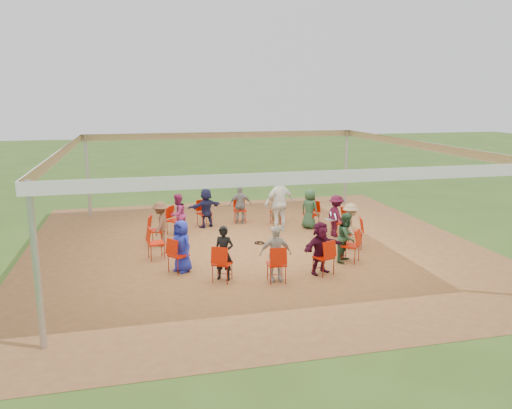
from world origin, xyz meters
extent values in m
plane|color=#33541A|center=(0.00, 0.00, 0.00)|extent=(80.00, 80.00, 0.00)
plane|color=brown|center=(0.00, 0.00, 0.01)|extent=(13.00, 13.00, 0.00)
cylinder|color=#B2B2B7|center=(-5.00, -5.00, 1.50)|extent=(0.12, 0.12, 3.00)
cylinder|color=#B2B2B7|center=(-5.00, 5.00, 1.50)|extent=(0.12, 0.12, 3.00)
cylinder|color=#B2B2B7|center=(5.00, 5.00, 1.50)|extent=(0.12, 0.12, 3.00)
plane|color=white|center=(0.00, 0.00, 3.00)|extent=(10.30, 10.30, 0.00)
cube|color=white|center=(0.00, -5.15, 2.88)|extent=(10.30, 0.03, 0.24)
cube|color=white|center=(0.00, 5.15, 2.88)|extent=(10.30, 0.03, 0.24)
cube|color=white|center=(-5.15, 0.00, 2.88)|extent=(0.03, 10.30, 0.24)
cube|color=white|center=(5.15, 0.00, 2.88)|extent=(0.03, 10.30, 0.24)
imported|color=#3B0B20|center=(2.74, 0.47, 0.67)|extent=(0.56, 0.91, 1.32)
imported|color=#25472C|center=(2.26, 1.61, 0.67)|extent=(0.67, 0.74, 1.32)
imported|color=#997F5E|center=(1.34, 2.43, 0.67)|extent=(0.58, 0.51, 1.32)
imported|color=gray|center=(0.15, 2.77, 0.67)|extent=(0.80, 0.44, 1.32)
imported|color=#1B1E44|center=(-1.07, 2.56, 0.67)|extent=(1.31, 0.89, 1.32)
imported|color=#8C235C|center=(-2.07, 1.85, 0.67)|extent=(0.70, 0.73, 1.32)
imported|color=brown|center=(-2.67, 0.76, 0.67)|extent=(0.64, 0.94, 1.32)
imported|color=#1F2AA7|center=(-2.26, -1.61, 0.67)|extent=(0.67, 0.74, 1.32)
imported|color=black|center=(-1.34, -2.43, 0.67)|extent=(0.58, 0.51, 1.32)
imported|color=#B2AA9D|center=(-0.15, -2.77, 0.67)|extent=(0.80, 0.44, 1.32)
imported|color=#3B0B20|center=(1.07, -2.56, 0.67)|extent=(1.31, 0.89, 1.32)
imported|color=#25472C|center=(2.07, -1.85, 0.67)|extent=(0.70, 0.73, 1.32)
imported|color=#997F5E|center=(2.67, -0.76, 0.67)|extent=(0.64, 0.94, 1.32)
imported|color=white|center=(1.20, 1.53, 0.94)|extent=(1.20, 0.82, 1.86)
torus|color=black|center=(0.21, 0.29, 0.02)|extent=(0.36, 0.36, 0.03)
torus|color=black|center=(0.25, 0.25, 0.02)|extent=(0.29, 0.29, 0.03)
cube|color=#B7B7BC|center=(2.52, 0.43, 0.57)|extent=(0.29, 0.38, 0.02)
cube|color=#B7B7BC|center=(2.63, 0.45, 0.69)|extent=(0.13, 0.35, 0.22)
cube|color=#CCE0FF|center=(2.63, 0.45, 0.69)|extent=(0.10, 0.30, 0.19)
camera|label=1|loc=(-3.25, -13.68, 4.35)|focal=35.00mm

